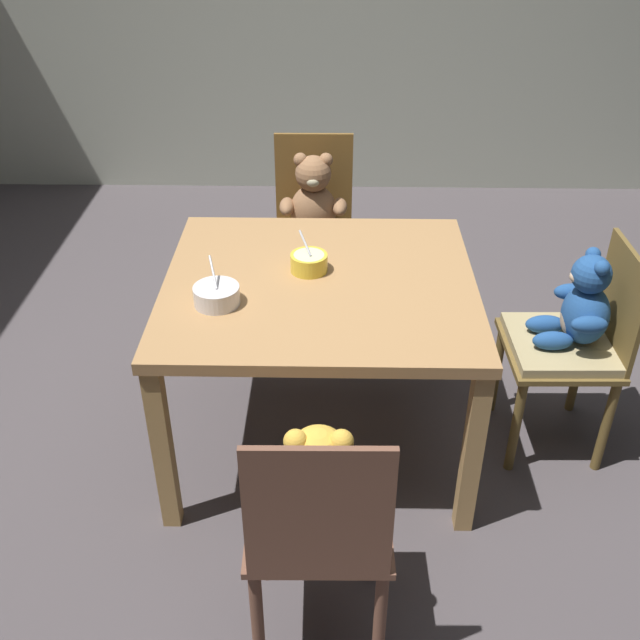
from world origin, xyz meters
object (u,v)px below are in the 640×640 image
teddy_chair_near_front (319,506)px  teddy_chair_near_right (576,326)px  dining_table (320,300)px  porridge_bowl_yellow_center (309,262)px  porridge_bowl_white_near_left (217,295)px  teddy_chair_far_center (313,212)px

teddy_chair_near_front → teddy_chair_near_right: teddy_chair_near_front is taller
dining_table → porridge_bowl_yellow_center: size_ratio=8.10×
teddy_chair_near_front → porridge_bowl_white_near_left: bearing=25.0°
porridge_bowl_white_near_left → teddy_chair_near_right: bearing=7.2°
porridge_bowl_yellow_center → dining_table: bearing=-60.2°
dining_table → porridge_bowl_yellow_center: porridge_bowl_yellow_center is taller
dining_table → teddy_chair_near_right: teddy_chair_near_right is taller
teddy_chair_near_front → porridge_bowl_white_near_left: (-0.35, 0.73, 0.20)m
teddy_chair_near_right → teddy_chair_near_front: bearing=43.2°
teddy_chair_far_center → porridge_bowl_yellow_center: bearing=0.2°
dining_table → teddy_chair_near_right: size_ratio=1.31×
porridge_bowl_yellow_center → porridge_bowl_white_near_left: porridge_bowl_white_near_left is taller
teddy_chair_near_front → teddy_chair_near_right: size_ratio=1.03×
teddy_chair_near_front → porridge_bowl_yellow_center: (-0.05, 0.96, 0.20)m
teddy_chair_far_center → porridge_bowl_yellow_center: (0.01, -0.83, 0.19)m
teddy_chair_far_center → porridge_bowl_yellow_center: 0.85m
teddy_chair_near_right → teddy_chair_far_center: teddy_chair_far_center is taller
teddy_chair_near_right → porridge_bowl_white_near_left: size_ratio=5.18×
teddy_chair_near_right → teddy_chair_far_center: size_ratio=0.94×
teddy_chair_near_right → teddy_chair_far_center: (-0.98, 0.90, 0.03)m
porridge_bowl_yellow_center → porridge_bowl_white_near_left: bearing=-142.4°
teddy_chair_near_right → porridge_bowl_white_near_left: 1.30m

